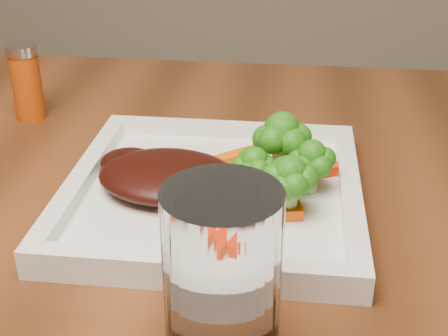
# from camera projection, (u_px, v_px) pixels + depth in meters

# --- Properties ---
(plate) EXTENTS (0.27, 0.27, 0.01)m
(plate) POSITION_uv_depth(u_px,v_px,m) (213.00, 197.00, 0.59)
(plate) COLOR white
(plate) RESTS_ON dining_table
(steak) EXTENTS (0.14, 0.11, 0.03)m
(steak) POSITION_uv_depth(u_px,v_px,m) (168.00, 176.00, 0.58)
(steak) COLOR black
(steak) RESTS_ON plate
(broccoli_0) EXTENTS (0.07, 0.07, 0.07)m
(broccoli_0) POSITION_uv_depth(u_px,v_px,m) (282.00, 143.00, 0.59)
(broccoli_0) COLOR #2F6811
(broccoli_0) RESTS_ON plate
(broccoli_1) EXTENTS (0.06, 0.06, 0.06)m
(broccoli_1) POSITION_uv_depth(u_px,v_px,m) (311.00, 161.00, 0.57)
(broccoli_1) COLOR #0F5F10
(broccoli_1) RESTS_ON plate
(broccoli_2) EXTENTS (0.07, 0.07, 0.06)m
(broccoli_2) POSITION_uv_depth(u_px,v_px,m) (289.00, 186.00, 0.53)
(broccoli_2) COLOR #296D12
(broccoli_2) RESTS_ON plate
(broccoli_3) EXTENTS (0.05, 0.05, 0.06)m
(broccoli_3) POSITION_uv_depth(u_px,v_px,m) (254.00, 166.00, 0.56)
(broccoli_3) COLOR #105D0F
(broccoli_3) RESTS_ON plate
(carrot_2) EXTENTS (0.03, 0.05, 0.01)m
(carrot_2) POSITION_uv_depth(u_px,v_px,m) (227.00, 217.00, 0.53)
(carrot_2) COLOR #FF2504
(carrot_2) RESTS_ON plate
(carrot_3) EXTENTS (0.05, 0.03, 0.01)m
(carrot_3) POSITION_uv_depth(u_px,v_px,m) (321.00, 170.00, 0.61)
(carrot_3) COLOR red
(carrot_3) RESTS_ON plate
(carrot_4) EXTENTS (0.05, 0.04, 0.01)m
(carrot_4) POSITION_uv_depth(u_px,v_px,m) (237.00, 157.00, 0.63)
(carrot_4) COLOR #E55A03
(carrot_4) RESTS_ON plate
(carrot_5) EXTENTS (0.03, 0.07, 0.01)m
(carrot_5) POSITION_uv_depth(u_px,v_px,m) (287.00, 198.00, 0.56)
(carrot_5) COLOR #FA4904
(carrot_5) RESTS_ON plate
(carrot_6) EXTENTS (0.06, 0.02, 0.01)m
(carrot_6) POSITION_uv_depth(u_px,v_px,m) (272.00, 181.00, 0.59)
(carrot_6) COLOR #EC3E03
(carrot_6) RESTS_ON plate
(spice_shaker) EXTENTS (0.04, 0.04, 0.09)m
(spice_shaker) POSITION_uv_depth(u_px,v_px,m) (26.00, 82.00, 0.75)
(spice_shaker) COLOR #AF3A09
(spice_shaker) RESTS_ON dining_table
(drinking_glass) EXTENTS (0.09, 0.09, 0.12)m
(drinking_glass) POSITION_uv_depth(u_px,v_px,m) (222.00, 275.00, 0.39)
(drinking_glass) COLOR white
(drinking_glass) RESTS_ON dining_table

